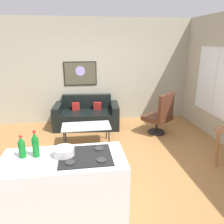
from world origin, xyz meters
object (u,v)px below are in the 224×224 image
object	(u,v)px
couch	(87,116)
armchair	(161,115)
bar_stool	(223,137)
soda_bottle_2	(35,145)
wall_painting	(80,74)
coffee_table	(86,127)
mixing_bowl	(64,152)
soda_bottle	(22,148)

from	to	relation	value
couch	armchair	world-z (taller)	armchair
bar_stool	soda_bottle_2	bearing A→B (deg)	-163.16
couch	wall_painting	bearing A→B (deg)	104.45
soda_bottle_2	wall_painting	world-z (taller)	wall_painting
coffee_table	mixing_bowl	xyz separation A→B (m)	(-0.32, -2.19, 0.57)
bar_stool	mixing_bowl	size ratio (longest dim) A/B	2.98
soda_bottle	couch	bearing A→B (deg)	75.47
soda_bottle_2	coffee_table	bearing A→B (deg)	73.51
couch	coffee_table	xyz separation A→B (m)	(-0.05, -1.11, 0.12)
bar_stool	soda_bottle_2	world-z (taller)	soda_bottle_2
mixing_bowl	coffee_table	bearing A→B (deg)	81.61
coffee_table	soda_bottle	world-z (taller)	soda_bottle
coffee_table	wall_painting	world-z (taller)	wall_painting
couch	bar_stool	xyz separation A→B (m)	(2.35, -2.34, 0.27)
armchair	wall_painting	bearing A→B (deg)	146.56
wall_painting	couch	bearing A→B (deg)	-75.55
soda_bottle_2	mixing_bowl	size ratio (longest dim) A/B	1.33
wall_painting	mixing_bowl	bearing A→B (deg)	-93.94
armchair	soda_bottle_2	world-z (taller)	soda_bottle_2
armchair	soda_bottle	size ratio (longest dim) A/B	3.80
soda_bottle	mixing_bowl	bearing A→B (deg)	-5.14
wall_painting	soda_bottle_2	bearing A→B (deg)	-98.75
couch	wall_painting	size ratio (longest dim) A/B	1.98
soda_bottle	soda_bottle_2	xyz separation A→B (m)	(0.15, -0.01, 0.02)
soda_bottle	wall_painting	size ratio (longest dim) A/B	0.31
couch	bar_stool	distance (m)	3.33
armchair	mixing_bowl	world-z (taller)	mixing_bowl
soda_bottle_2	mixing_bowl	distance (m)	0.33
coffee_table	soda_bottle	bearing A→B (deg)	-110.20
coffee_table	wall_painting	size ratio (longest dim) A/B	1.19
bar_stool	mixing_bowl	bearing A→B (deg)	-160.66
couch	armchair	xyz separation A→B (m)	(1.76, -0.78, 0.20)
bar_stool	mixing_bowl	xyz separation A→B (m)	(-2.73, -0.96, 0.42)
armchair	soda_bottle_2	bearing A→B (deg)	-134.63
soda_bottle	soda_bottle_2	bearing A→B (deg)	-1.98
armchair	bar_stool	size ratio (longest dim) A/B	1.43
soda_bottle	wall_painting	bearing A→B (deg)	78.95
armchair	wall_painting	size ratio (longest dim) A/B	1.16
soda_bottle_2	soda_bottle	bearing A→B (deg)	178.02
coffee_table	armchair	bearing A→B (deg)	10.34
coffee_table	mixing_bowl	world-z (taller)	mixing_bowl
coffee_table	soda_bottle	distance (m)	2.37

